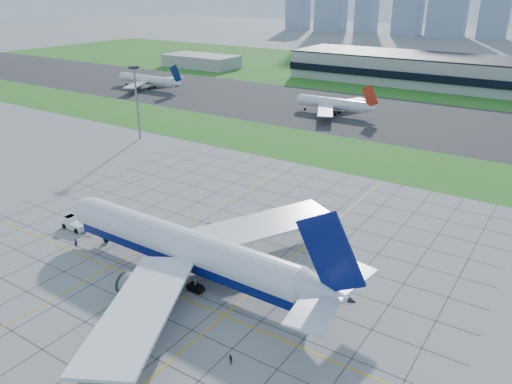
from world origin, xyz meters
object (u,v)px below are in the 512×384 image
crew_near (76,243)px  distant_jet_1 (334,104)px  distant_jet_0 (148,80)px  light_mast (136,94)px  crew_far (230,360)px  airliner (186,248)px  pushback_tug (74,223)px

crew_near → distant_jet_1: (-5.78, 137.67, 3.53)m
distant_jet_0 → light_mast: bearing=-47.1°
light_mast → crew_far: 123.05m
distant_jet_1 → airliner: bearing=-76.3°
light_mast → airliner: 96.49m
crew_far → distant_jet_0: size_ratio=0.04×
crew_far → distant_jet_0: distant_jet_0 is taller
pushback_tug → distant_jet_1: 132.06m
light_mast → airliner: light_mast is taller
crew_near → crew_far: 48.96m
light_mast → distant_jet_1: size_ratio=0.60×
airliner → pushback_tug: 34.57m
pushback_tug → distant_jet_1: (1.95, 132.00, 3.32)m
pushback_tug → distant_jet_0: 168.30m
distant_jet_0 → distant_jet_1: 108.03m
crew_far → distant_jet_0: (-161.63, 146.75, 3.71)m
airliner → crew_near: bearing=-169.2°
airliner → distant_jet_0: bearing=137.4°
crew_near → distant_jet_0: bearing=78.0°
crew_far → distant_jet_1: distant_jet_1 is taller
crew_far → airliner: bearing=-172.9°
airliner → light_mast: bearing=141.4°
crew_near → crew_far: crew_near is taller
airliner → crew_near: size_ratio=35.45×
pushback_tug → crew_near: 9.59m
light_mast → crew_near: (47.87, -65.33, -15.23)m
pushback_tug → light_mast: bearing=124.5°
airliner → crew_far: size_ratio=43.46×
airliner → pushback_tug: size_ratio=7.12×
light_mast → crew_near: 82.42m
light_mast → crew_far: (95.70, -75.80, -15.41)m
airliner → crew_near: airliner is taller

